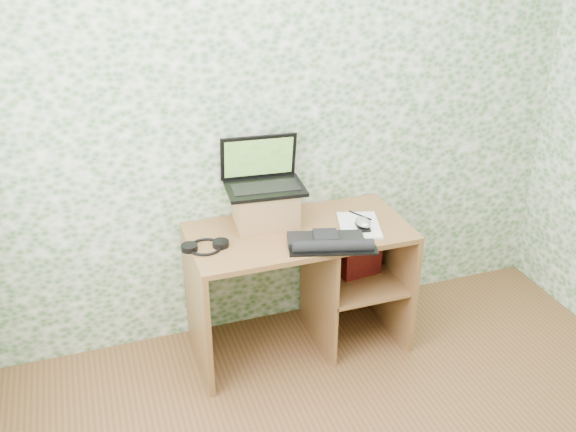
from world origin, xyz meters
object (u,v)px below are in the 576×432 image
object	(u,v)px
keyboard	(329,242)
riser	(265,206)
laptop	(262,176)
notepad	(359,225)
desk	(310,267)

from	to	relation	value
keyboard	riser	bearing A→B (deg)	138.48
laptop	notepad	bearing A→B (deg)	-23.75
riser	notepad	size ratio (longest dim) A/B	1.07
laptop	keyboard	world-z (taller)	laptop
keyboard	notepad	distance (m)	0.28
laptop	notepad	world-z (taller)	laptop
riser	laptop	world-z (taller)	laptop
desk	keyboard	size ratio (longest dim) A/B	2.61
desk	riser	size ratio (longest dim) A/B	3.63
laptop	notepad	distance (m)	0.60
keyboard	laptop	bearing A→B (deg)	135.51
riser	notepad	world-z (taller)	riser
laptop	riser	bearing A→B (deg)	-85.11
desk	riser	distance (m)	0.45
laptop	keyboard	xyz separation A→B (m)	(0.23, -0.41, -0.24)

